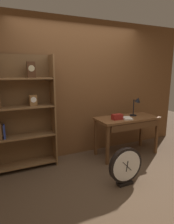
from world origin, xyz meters
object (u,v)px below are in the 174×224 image
object	(u,v)px
toolbox_small	(117,117)
workbench	(128,123)
bookshelf	(15,115)
desk_lamp	(136,104)
open_repair_manual	(127,118)
round_clock_large	(126,166)

from	to	relation	value
toolbox_small	workbench	bearing A→B (deg)	7.77
bookshelf	desk_lamp	bearing A→B (deg)	-6.81
desk_lamp	toolbox_small	distance (m)	0.55
desk_lamp	bookshelf	bearing A→B (deg)	173.19
open_repair_manual	workbench	bearing A→B (deg)	60.04
round_clock_large	bookshelf	bearing A→B (deg)	139.43
toolbox_small	open_repair_manual	bearing A→B (deg)	-10.62
workbench	open_repair_manual	distance (m)	0.16
workbench	toolbox_small	world-z (taller)	toolbox_small
desk_lamp	toolbox_small	size ratio (longest dim) A/B	2.00
desk_lamp	open_repair_manual	xyz separation A→B (m)	(-0.31, -0.13, -0.23)
desk_lamp	open_repair_manual	world-z (taller)	desk_lamp
open_repair_manual	toolbox_small	bearing A→B (deg)	-174.42
bookshelf	round_clock_large	distance (m)	1.92
workbench	round_clock_large	distance (m)	1.14
bookshelf	toolbox_small	xyz separation A→B (m)	(1.75, -0.36, -0.12)
toolbox_small	open_repair_manual	size ratio (longest dim) A/B	0.89
workbench	open_repair_manual	bearing A→B (deg)	-136.16
workbench	round_clock_large	size ratio (longest dim) A/B	2.14
toolbox_small	round_clock_large	size ratio (longest dim) A/B	0.34
workbench	desk_lamp	distance (m)	0.42
bookshelf	open_repair_manual	distance (m)	2.00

